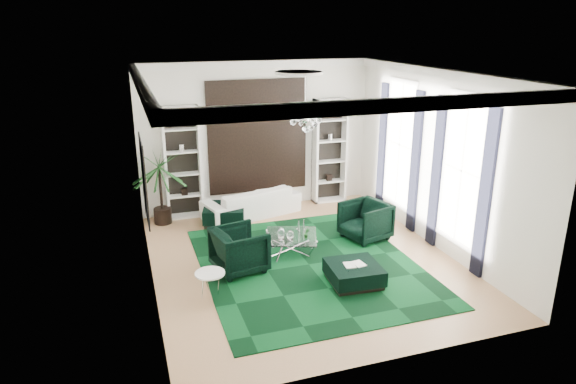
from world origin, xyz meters
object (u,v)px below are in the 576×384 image
object	(u,v)px
armchair_right	(365,221)
ottoman_front	(354,274)
side_table	(211,286)
sofa	(251,202)
coffee_table	(291,244)
ottoman_side	(224,214)
armchair_left	(240,250)
palm	(160,178)

from	to	relation	value
armchair_right	ottoman_front	xyz separation A→B (m)	(-1.14, -1.84, -0.24)
side_table	sofa	bearing A→B (deg)	65.80
coffee_table	ottoman_side	size ratio (longest dim) A/B	1.11
side_table	armchair_left	bearing A→B (deg)	51.42
coffee_table	side_table	world-z (taller)	side_table
armchair_left	armchair_right	world-z (taller)	armchair_left
armchair_right	coffee_table	world-z (taller)	armchair_right
sofa	coffee_table	size ratio (longest dim) A/B	2.27
ottoman_side	palm	size ratio (longest dim) A/B	0.42
coffee_table	palm	size ratio (longest dim) A/B	0.47
ottoman_side	side_table	world-z (taller)	side_table
sofa	side_table	bearing A→B (deg)	50.31
armchair_left	side_table	size ratio (longest dim) A/B	1.83
armchair_left	palm	xyz separation A→B (m)	(-1.21, 3.05, 0.72)
armchair_left	coffee_table	bearing A→B (deg)	-79.24
ottoman_front	palm	bearing A→B (deg)	126.31
sofa	armchair_left	world-z (taller)	armchair_left
armchair_right	ottoman_side	xyz separation A→B (m)	(-2.83, 1.95, -0.22)
side_table	ottoman_front	bearing A→B (deg)	-5.50
armchair_right	side_table	size ratio (longest dim) A/B	1.79
armchair_right	side_table	xyz separation A→B (m)	(-3.79, -1.59, -0.18)
ottoman_front	armchair_right	bearing A→B (deg)	58.29
armchair_left	side_table	bearing A→B (deg)	130.11
coffee_table	ottoman_front	world-z (taller)	ottoman_front
ottoman_side	palm	bearing A→B (deg)	162.42
ottoman_front	side_table	bearing A→B (deg)	174.50
armchair_left	coffee_table	distance (m)	1.35
side_table	palm	xyz separation A→B (m)	(-0.46, 3.99, 0.90)
armchair_right	coffee_table	bearing A→B (deg)	-101.07
armchair_left	side_table	xyz separation A→B (m)	(-0.75, -0.94, -0.19)
palm	side_table	bearing A→B (deg)	-83.37
armchair_left	palm	world-z (taller)	palm
ottoman_front	side_table	size ratio (longest dim) A/B	1.78
ottoman_side	palm	xyz separation A→B (m)	(-1.43, 0.45, 0.94)
palm	armchair_left	bearing A→B (deg)	-68.35
armchair_right	ottoman_front	distance (m)	2.18
ottoman_front	side_table	world-z (taller)	side_table
coffee_table	ottoman_front	size ratio (longest dim) A/B	1.15
sofa	palm	xyz separation A→B (m)	(-2.19, 0.14, 0.80)
coffee_table	ottoman_side	bearing A→B (deg)	115.62
sofa	palm	distance (m)	2.34
armchair_left	armchair_right	size ratio (longest dim) A/B	1.02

